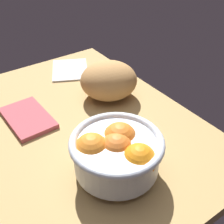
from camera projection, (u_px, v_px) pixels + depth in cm
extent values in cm
cube|color=tan|center=(81.00, 127.00, 75.72)|extent=(75.32, 53.93, 3.00)
cylinder|color=silver|center=(116.00, 169.00, 61.01)|extent=(8.65, 8.65, 1.56)
cylinder|color=silver|center=(117.00, 155.00, 58.53)|extent=(17.29, 17.29, 6.80)
torus|color=silver|center=(117.00, 142.00, 56.52)|extent=(18.89, 18.89, 1.60)
sphere|color=orange|center=(92.00, 150.00, 57.30)|extent=(7.16, 7.16, 7.16)
sphere|color=orange|center=(139.00, 161.00, 55.06)|extent=(6.87, 6.87, 6.87)
sphere|color=orange|center=(120.00, 140.00, 59.82)|extent=(7.34, 7.34, 7.34)
sphere|color=orange|center=(117.00, 149.00, 57.62)|extent=(6.82, 6.82, 6.82)
ellipsoid|color=tan|center=(109.00, 80.00, 81.68)|extent=(20.24, 20.92, 10.68)
cube|color=#AE4B52|center=(28.00, 118.00, 75.57)|extent=(16.13, 10.40, 1.19)
cube|color=silver|center=(70.00, 69.00, 97.38)|extent=(18.27, 16.87, 0.99)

